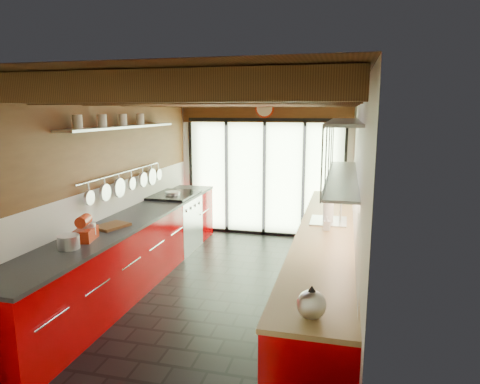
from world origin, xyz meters
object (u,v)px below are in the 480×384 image
at_px(kettle, 311,303).
at_px(paper_towel, 328,211).
at_px(bowl, 332,198).
at_px(soap_bottle, 327,223).
at_px(stand_mixer, 86,230).

height_order(kettle, paper_towel, paper_towel).
relative_size(kettle, bowl, 1.11).
bearing_deg(soap_bottle, stand_mixer, -157.81).
xyz_separation_m(paper_towel, soap_bottle, (0.00, -0.35, -0.06)).
xyz_separation_m(stand_mixer, paper_towel, (2.54, 1.38, 0.03)).
bearing_deg(paper_towel, stand_mixer, -151.40).
bearing_deg(bowl, kettle, -90.00).
height_order(stand_mixer, bowl, stand_mixer).
relative_size(kettle, soap_bottle, 1.62).
bearing_deg(kettle, bowl, 90.00).
height_order(stand_mixer, kettle, stand_mixer).
distance_m(stand_mixer, kettle, 2.81).
height_order(stand_mixer, paper_towel, paper_towel).
xyz_separation_m(paper_towel, bowl, (0.00, 1.42, -0.12)).
bearing_deg(soap_bottle, bowl, 90.00).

